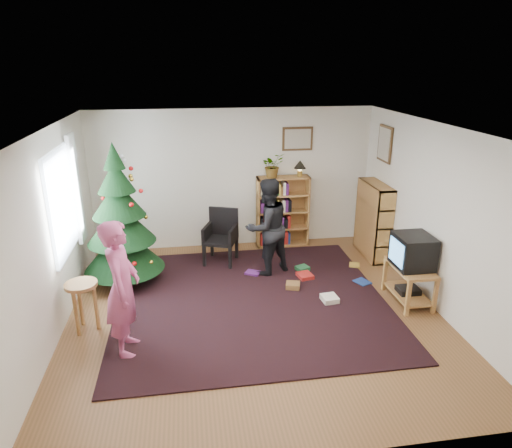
{
  "coord_description": "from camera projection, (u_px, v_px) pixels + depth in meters",
  "views": [
    {
      "loc": [
        -0.81,
        -5.45,
        3.29
      ],
      "look_at": [
        0.1,
        0.51,
        1.1
      ],
      "focal_mm": 32.0,
      "sensor_mm": 36.0,
      "label": 1
    }
  ],
  "objects": [
    {
      "name": "ceiling",
      "position": [
        254.0,
        129.0,
        5.44
      ],
      "size": [
        5.0,
        5.0,
        0.0
      ],
      "primitive_type": "plane",
      "rotation": [
        3.14,
        0.0,
        0.0
      ],
      "color": "white",
      "rests_on": "wall_back"
    },
    {
      "name": "picture_right",
      "position": [
        385.0,
        144.0,
        7.61
      ],
      "size": [
        0.03,
        0.5,
        0.6
      ],
      "color": "#4C3319",
      "rests_on": "wall_right"
    },
    {
      "name": "bookshelf_right",
      "position": [
        373.0,
        219.0,
        7.92
      ],
      "size": [
        0.3,
        0.95,
        1.3
      ],
      "rotation": [
        0.0,
        0.0,
        1.57
      ],
      "color": "#B0823F",
      "rests_on": "floor"
    },
    {
      "name": "wall_right",
      "position": [
        435.0,
        217.0,
        6.23
      ],
      "size": [
        0.02,
        5.0,
        2.5
      ],
      "primitive_type": "cube",
      "color": "silver",
      "rests_on": "floor"
    },
    {
      "name": "window_pane",
      "position": [
        62.0,
        203.0,
        5.99
      ],
      "size": [
        0.04,
        1.2,
        1.4
      ],
      "primitive_type": "cube",
      "color": "silver",
      "rests_on": "wall_left"
    },
    {
      "name": "bookshelf_back",
      "position": [
        283.0,
        211.0,
        8.37
      ],
      "size": [
        0.95,
        0.3,
        1.3
      ],
      "color": "#B0823F",
      "rests_on": "floor"
    },
    {
      "name": "person_by_chair",
      "position": [
        267.0,
        227.0,
        7.2
      ],
      "size": [
        0.95,
        0.87,
        1.57
      ],
      "primitive_type": "imported",
      "rotation": [
        0.0,
        0.0,
        3.59
      ],
      "color": "black",
      "rests_on": "rug"
    },
    {
      "name": "armchair",
      "position": [
        220.0,
        234.0,
        7.73
      ],
      "size": [
        0.65,
        0.66,
        0.92
      ],
      "rotation": [
        0.0,
        0.0,
        -0.36
      ],
      "color": "black",
      "rests_on": "rug"
    },
    {
      "name": "rug",
      "position": [
        251.0,
        300.0,
        6.57
      ],
      "size": [
        3.8,
        3.6,
        0.02
      ],
      "primitive_type": "cube",
      "color": "black",
      "rests_on": "floor"
    },
    {
      "name": "picture_back",
      "position": [
        298.0,
        139.0,
        8.1
      ],
      "size": [
        0.55,
        0.03,
        0.42
      ],
      "color": "#4C3319",
      "rests_on": "wall_back"
    },
    {
      "name": "wall_back",
      "position": [
        234.0,
        179.0,
        8.19
      ],
      "size": [
        5.0,
        0.02,
        2.5
      ],
      "primitive_type": "cube",
      "color": "silver",
      "rests_on": "floor"
    },
    {
      "name": "person_standing",
      "position": [
        122.0,
        289.0,
        5.19
      ],
      "size": [
        0.41,
        0.61,
        1.65
      ],
      "primitive_type": "imported",
      "rotation": [
        0.0,
        0.0,
        1.54
      ],
      "color": "#BA4A7A",
      "rests_on": "rug"
    },
    {
      "name": "christmas_tree",
      "position": [
        121.0,
        227.0,
        6.83
      ],
      "size": [
        1.21,
        1.21,
        2.19
      ],
      "rotation": [
        0.0,
        0.0,
        0.29
      ],
      "color": "#3F2816",
      "rests_on": "rug"
    },
    {
      "name": "stool",
      "position": [
        82.0,
        294.0,
        5.71
      ],
      "size": [
        0.4,
        0.4,
        0.67
      ],
      "color": "#B0823F",
      "rests_on": "floor"
    },
    {
      "name": "wall_front",
      "position": [
        302.0,
        337.0,
        3.55
      ],
      "size": [
        5.0,
        0.02,
        2.5
      ],
      "primitive_type": "cube",
      "color": "silver",
      "rests_on": "floor"
    },
    {
      "name": "tv_stand",
      "position": [
        409.0,
        281.0,
        6.47
      ],
      "size": [
        0.45,
        0.81,
        0.55
      ],
      "color": "#B0823F",
      "rests_on": "floor"
    },
    {
      "name": "wall_left",
      "position": [
        50.0,
        238.0,
        5.51
      ],
      "size": [
        0.02,
        5.0,
        2.5
      ],
      "primitive_type": "cube",
      "color": "silver",
      "rests_on": "floor"
    },
    {
      "name": "floor_clutter",
      "position": [
        314.0,
        278.0,
        7.18
      ],
      "size": [
        1.93,
        1.28,
        0.08
      ],
      "color": "#A51E19",
      "rests_on": "rug"
    },
    {
      "name": "floor",
      "position": [
        254.0,
        312.0,
        6.3
      ],
      "size": [
        5.0,
        5.0,
        0.0
      ],
      "primitive_type": "plane",
      "color": "brown",
      "rests_on": "ground"
    },
    {
      "name": "curtain",
      "position": [
        76.0,
        189.0,
        6.65
      ],
      "size": [
        0.06,
        0.35,
        1.6
      ],
      "primitive_type": "cube",
      "color": "white",
      "rests_on": "wall_left"
    },
    {
      "name": "crt_tv",
      "position": [
        413.0,
        251.0,
        6.31
      ],
      "size": [
        0.49,
        0.53,
        0.46
      ],
      "color": "black",
      "rests_on": "tv_stand"
    },
    {
      "name": "table_lamp",
      "position": [
        300.0,
        165.0,
        8.13
      ],
      "size": [
        0.22,
        0.22,
        0.29
      ],
      "color": "#A57F33",
      "rests_on": "bookshelf_back"
    },
    {
      "name": "potted_plant",
      "position": [
        272.0,
        165.0,
        8.05
      ],
      "size": [
        0.49,
        0.46,
        0.43
      ],
      "primitive_type": "imported",
      "rotation": [
        0.0,
        0.0,
        0.39
      ],
      "color": "gray",
      "rests_on": "bookshelf_back"
    }
  ]
}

